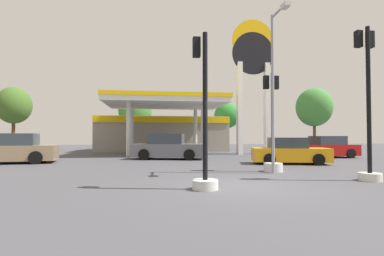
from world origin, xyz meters
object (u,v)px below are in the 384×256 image
at_px(traffic_signal_2, 204,141).
at_px(corner_streetlamp, 275,75).
at_px(car_3, 326,148).
at_px(tree_3, 314,107).
at_px(car_0, 289,152).
at_px(station_pole_sign, 253,70).
at_px(car_2, 12,150).
at_px(traffic_signal_0, 273,141).
at_px(tree_2, 227,116).
at_px(traffic_signal_1, 368,120).
at_px(tree_1, 135,111).
at_px(tree_0, 14,106).
at_px(car_1, 169,148).

distance_m(traffic_signal_2, corner_streetlamp, 5.16).
relative_size(car_3, tree_3, 0.57).
bearing_deg(car_0, tree_3, 55.97).
bearing_deg(station_pole_sign, traffic_signal_2, -114.63).
height_order(car_2, traffic_signal_0, traffic_signal_0).
relative_size(car_3, tree_2, 0.79).
relative_size(station_pole_sign, traffic_signal_1, 2.17).
relative_size(tree_3, corner_streetlamp, 1.16).
relative_size(tree_1, tree_3, 0.82).
xyz_separation_m(tree_0, tree_3, (34.47, 0.26, 0.32)).
distance_m(car_0, tree_2, 18.40).
relative_size(station_pole_sign, tree_1, 1.84).
height_order(car_1, traffic_signal_0, traffic_signal_0).
bearing_deg(corner_streetlamp, tree_3, 56.14).
distance_m(station_pole_sign, car_3, 8.56).
bearing_deg(traffic_signal_0, car_3, 45.48).
relative_size(station_pole_sign, tree_0, 1.68).
bearing_deg(station_pole_sign, car_0, -97.04).
height_order(car_3, tree_3, tree_3).
bearing_deg(corner_streetlamp, traffic_signal_2, -139.62).
distance_m(traffic_signal_0, tree_3, 26.63).
bearing_deg(station_pole_sign, traffic_signal_1, -94.71).
height_order(car_1, tree_3, tree_3).
height_order(station_pole_sign, traffic_signal_2, station_pole_sign).
height_order(traffic_signal_2, tree_1, tree_1).
bearing_deg(traffic_signal_1, corner_streetlamp, 138.37).
height_order(car_2, corner_streetlamp, corner_streetlamp).
bearing_deg(car_2, tree_1, 70.68).
bearing_deg(traffic_signal_2, tree_3, 53.92).
xyz_separation_m(car_1, car_2, (-8.72, -1.73, -0.00)).
distance_m(car_0, car_3, 6.18).
bearing_deg(station_pole_sign, tree_2, 88.20).
height_order(car_3, tree_2, tree_2).
relative_size(car_0, car_3, 1.00).
height_order(station_pole_sign, car_3, station_pole_sign).
relative_size(station_pole_sign, car_2, 2.34).
relative_size(car_0, car_1, 0.87).
relative_size(car_2, traffic_signal_0, 1.15).
relative_size(car_1, tree_2, 0.91).
bearing_deg(tree_3, tree_1, 179.37).
bearing_deg(traffic_signal_0, station_pole_sign, 73.85).
distance_m(station_pole_sign, traffic_signal_1, 15.26).
relative_size(car_2, corner_streetlamp, 0.75).
distance_m(traffic_signal_2, tree_3, 31.65).
bearing_deg(corner_streetlamp, car_3, 47.51).
relative_size(car_0, tree_1, 0.69).
relative_size(car_2, car_3, 1.13).
height_order(car_1, tree_1, tree_1).
xyz_separation_m(station_pole_sign, traffic_signal_0, (-3.34, -11.52, -5.74)).
xyz_separation_m(car_0, tree_1, (-9.21, 18.89, 3.70)).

